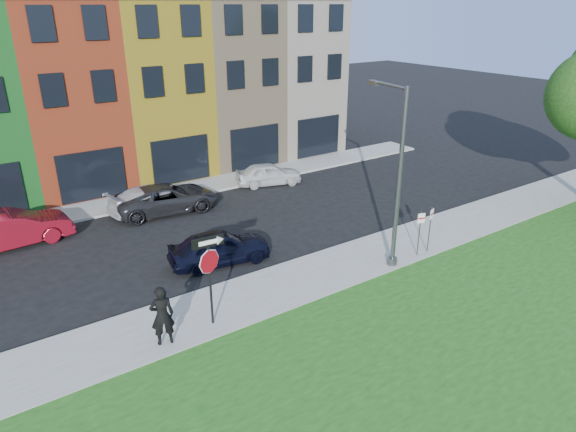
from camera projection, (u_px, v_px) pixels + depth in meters
ground at (373, 310)px, 17.85m from camera, size 120.00×120.00×0.00m
sidewalk_near at (358, 260)px, 21.15m from camera, size 40.00×3.00×0.12m
sidewalk_far at (140, 200)px, 27.68m from camera, size 40.00×2.40×0.12m
rowhouse_block at (103, 91)px, 30.75m from camera, size 30.00×10.12×10.00m
stop_sign at (209, 263)px, 16.07m from camera, size 1.05×0.14×3.12m
man at (162, 316)px, 15.55m from camera, size 0.93×0.80×1.99m
sedan_near at (219, 247)px, 20.84m from camera, size 2.96×4.63×1.40m
parked_car_red at (12, 229)px, 22.27m from camera, size 2.34×5.06×1.59m
parked_car_silver at (153, 198)px, 26.16m from camera, size 3.24×5.14×1.33m
parked_car_dark at (167, 198)px, 25.98m from camera, size 3.43×5.64×1.43m
parked_car_white at (269, 174)px, 29.92m from camera, size 3.74×4.70×1.30m
street_lamp at (396, 179)px, 19.54m from camera, size 0.76×2.56×7.05m
parking_sign_a at (420, 228)px, 21.00m from camera, size 0.31×0.14×1.95m
parking_sign_b at (430, 224)px, 21.31m from camera, size 0.31×0.14×1.99m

